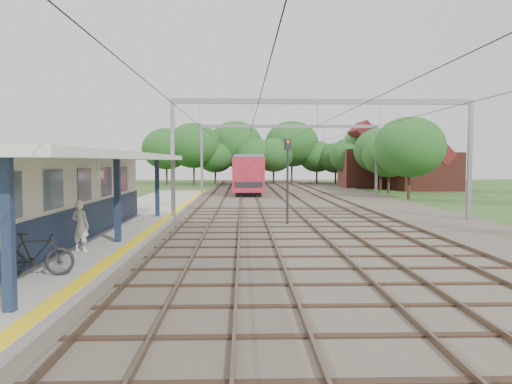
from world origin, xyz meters
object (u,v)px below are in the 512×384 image
object	(u,v)px
bicycle	(35,255)
train	(247,171)
signal_post	(288,170)
person	(80,226)

from	to	relation	value
bicycle	train	distance (m)	52.16
bicycle	signal_post	size ratio (longest dim) A/B	0.43
bicycle	signal_post	xyz separation A→B (m)	(8.01, 13.10, 2.04)
train	person	bearing A→B (deg)	-97.35
bicycle	train	bearing A→B (deg)	-20.35
train	signal_post	bearing A→B (deg)	-87.26
person	signal_post	xyz separation A→B (m)	(8.04, 9.26, 1.75)
person	bicycle	world-z (taller)	person
person	signal_post	world-z (taller)	signal_post
person	bicycle	bearing A→B (deg)	107.24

